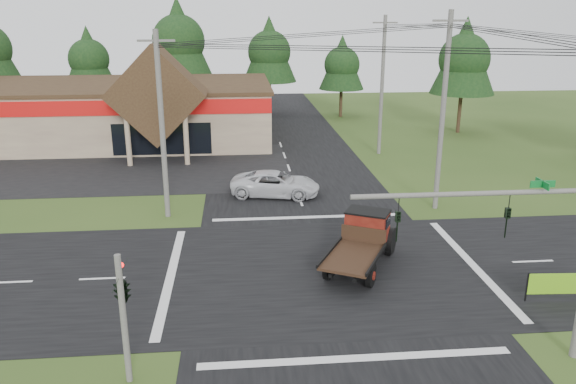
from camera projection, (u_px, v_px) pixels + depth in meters
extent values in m
plane|color=#31491A|center=(325.00, 270.00, 25.80)|extent=(120.00, 120.00, 0.00)
cube|color=black|center=(325.00, 270.00, 25.79)|extent=(12.00, 120.00, 0.02)
cube|color=black|center=(325.00, 270.00, 25.79)|extent=(120.00, 12.00, 0.02)
cube|color=black|center=(104.00, 169.00, 42.62)|extent=(28.00, 14.00, 0.02)
cube|color=gray|center=(106.00, 113.00, 52.13)|extent=(30.00, 15.00, 5.00)
cube|color=#382217|center=(103.00, 85.00, 51.36)|extent=(30.40, 15.40, 0.30)
cube|color=#AE0E0D|center=(83.00, 108.00, 44.48)|extent=(30.00, 0.12, 1.20)
cube|color=#382217|center=(157.00, 94.00, 43.73)|extent=(7.78, 4.00, 7.78)
cylinder|color=gray|center=(128.00, 141.00, 42.93)|extent=(0.40, 0.40, 4.00)
cylinder|color=gray|center=(186.00, 139.00, 43.31)|extent=(0.40, 0.40, 4.00)
cube|color=black|center=(162.00, 139.00, 45.81)|extent=(8.00, 0.08, 2.60)
cylinder|color=#595651|center=(479.00, 194.00, 17.17)|extent=(8.00, 0.16, 0.16)
imported|color=black|center=(507.00, 223.00, 17.55)|extent=(0.16, 0.20, 1.00)
imported|color=black|center=(397.00, 227.00, 17.25)|extent=(0.16, 0.20, 1.00)
cube|color=#0C6626|center=(543.00, 184.00, 17.26)|extent=(0.80, 0.04, 0.22)
cylinder|color=#595651|center=(124.00, 320.00, 17.36)|extent=(0.20, 0.20, 4.40)
imported|color=black|center=(121.00, 273.00, 17.10)|extent=(0.53, 2.48, 1.00)
sphere|color=#FF0C0C|center=(121.00, 265.00, 17.18)|extent=(0.18, 0.18, 0.18)
cylinder|color=#595651|center=(162.00, 127.00, 31.11)|extent=(0.30, 0.30, 10.50)
cube|color=#595651|center=(156.00, 41.00, 29.70)|extent=(2.00, 0.12, 0.12)
cylinder|color=#595651|center=(443.00, 114.00, 32.34)|extent=(0.30, 0.30, 11.50)
cube|color=#595651|center=(451.00, 21.00, 30.78)|extent=(2.00, 0.12, 0.12)
cylinder|color=#595651|center=(382.00, 87.00, 45.67)|extent=(0.30, 0.30, 11.20)
cube|color=#595651|center=(385.00, 23.00, 44.16)|extent=(2.00, 0.12, 0.12)
cylinder|color=#332316|center=(93.00, 102.00, 63.40)|extent=(0.36, 0.36, 3.50)
cone|color=black|center=(89.00, 56.00, 61.87)|extent=(5.60, 5.60, 6.60)
sphere|color=black|center=(89.00, 59.00, 61.96)|extent=(4.40, 4.40, 4.40)
cylinder|color=#332316|center=(182.00, 97.00, 63.16)|extent=(0.36, 0.36, 4.55)
cone|color=black|center=(178.00, 37.00, 61.17)|extent=(7.28, 7.28, 8.58)
sphere|color=black|center=(178.00, 41.00, 61.29)|extent=(5.72, 5.72, 5.72)
cylinder|color=#332316|center=(270.00, 98.00, 65.08)|extent=(0.36, 0.36, 3.85)
cone|color=black|center=(269.00, 49.00, 63.40)|extent=(6.16, 6.16, 7.26)
sphere|color=black|center=(269.00, 52.00, 63.50)|extent=(4.84, 4.84, 4.84)
cylinder|color=#332316|center=(341.00, 103.00, 63.98)|extent=(0.36, 0.36, 3.15)
cone|color=black|center=(342.00, 62.00, 62.60)|extent=(5.04, 5.04, 5.94)
sphere|color=black|center=(342.00, 65.00, 62.68)|extent=(3.96, 3.96, 3.96)
cylinder|color=#332316|center=(459.00, 113.00, 55.25)|extent=(0.36, 0.36, 3.85)
cone|color=black|center=(465.00, 55.00, 53.56)|extent=(6.16, 6.16, 7.26)
sphere|color=black|center=(464.00, 59.00, 53.66)|extent=(4.84, 4.84, 4.84)
imported|color=silver|center=(276.00, 184.00, 36.18)|extent=(6.10, 3.73, 1.58)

